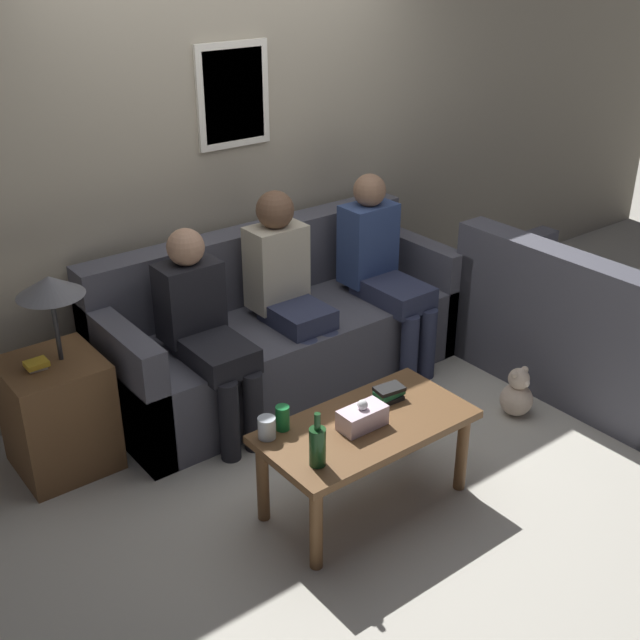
{
  "coord_description": "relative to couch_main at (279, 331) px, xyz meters",
  "views": [
    {
      "loc": [
        -2.51,
        -3.14,
        2.58
      ],
      "look_at": [
        -0.19,
        -0.15,
        0.72
      ],
      "focal_mm": 45.0,
      "sensor_mm": 36.0,
      "label": 1
    }
  ],
  "objects": [
    {
      "name": "drinking_glass",
      "position": [
        -0.82,
        -1.08,
        0.2
      ],
      "size": [
        0.08,
        0.08,
        0.1
      ],
      "color": "silver",
      "rests_on": "coffee_table"
    },
    {
      "name": "couch_side",
      "position": [
        1.46,
        -1.21,
        0.0
      ],
      "size": [
        0.86,
        1.56,
        0.92
      ],
      "rotation": [
        0.0,
        0.0,
        1.57
      ],
      "color": "#4C4C56",
      "rests_on": "ground_plane"
    },
    {
      "name": "person_middle",
      "position": [
        -0.02,
        -0.12,
        0.36
      ],
      "size": [
        0.34,
        0.58,
        1.23
      ],
      "color": "#2D334C",
      "rests_on": "ground_plane"
    },
    {
      "name": "wine_bottle",
      "position": [
        -0.77,
        -1.38,
        0.24
      ],
      "size": [
        0.07,
        0.07,
        0.26
      ],
      "color": "#19421E",
      "rests_on": "coffee_table"
    },
    {
      "name": "side_table_with_lamp",
      "position": [
        -1.43,
        -0.05,
        0.04
      ],
      "size": [
        0.48,
        0.48,
        1.07
      ],
      "color": "brown",
      "rests_on": "ground_plane"
    },
    {
      "name": "wall_back",
      "position": [
        0.0,
        0.46,
        0.98
      ],
      "size": [
        9.0,
        0.08,
        2.6
      ],
      "color": "#9E937F",
      "rests_on": "ground_plane"
    },
    {
      "name": "soda_can",
      "position": [
        -0.73,
        -1.07,
        0.21
      ],
      "size": [
        0.07,
        0.07,
        0.12
      ],
      "color": "#197A38",
      "rests_on": "coffee_table"
    },
    {
      "name": "ground_plane",
      "position": [
        0.0,
        -0.51,
        -0.33
      ],
      "size": [
        16.0,
        16.0,
        0.0
      ],
      "primitive_type": "plane",
      "color": "beige"
    },
    {
      "name": "tissue_box",
      "position": [
        -0.42,
        -1.28,
        0.2
      ],
      "size": [
        0.23,
        0.12,
        0.15
      ],
      "color": "silver",
      "rests_on": "coffee_table"
    },
    {
      "name": "book_stack",
      "position": [
        -0.16,
        -1.17,
        0.18
      ],
      "size": [
        0.15,
        0.12,
        0.07
      ],
      "color": "black",
      "rests_on": "coffee_table"
    },
    {
      "name": "person_right",
      "position": [
        0.66,
        -0.2,
        0.34
      ],
      "size": [
        0.34,
        0.66,
        1.22
      ],
      "color": "#2D334C",
      "rests_on": "ground_plane"
    },
    {
      "name": "teddy_bear",
      "position": [
        0.84,
        -1.2,
        -0.19
      ],
      "size": [
        0.19,
        0.19,
        0.3
      ],
      "color": "beige",
      "rests_on": "ground_plane"
    },
    {
      "name": "person_left",
      "position": [
        -0.63,
        -0.21,
        0.31
      ],
      "size": [
        0.34,
        0.65,
        1.15
      ],
      "color": "black",
      "rests_on": "ground_plane"
    },
    {
      "name": "coffee_table",
      "position": [
        -0.39,
        -1.27,
        0.07
      ],
      "size": [
        1.04,
        0.54,
        0.47
      ],
      "color": "brown",
      "rests_on": "ground_plane"
    },
    {
      "name": "couch_main",
      "position": [
        0.0,
        0.0,
        0.0
      ],
      "size": [
        2.27,
        0.86,
        0.92
      ],
      "color": "#4C4C56",
      "rests_on": "ground_plane"
    }
  ]
}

